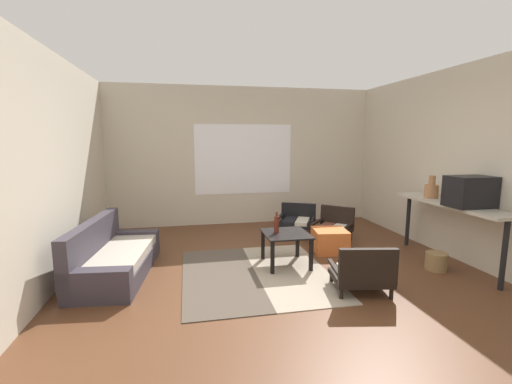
# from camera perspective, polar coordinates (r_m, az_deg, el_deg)

# --- Properties ---
(ground_plane) EXTENTS (7.80, 7.80, 0.00)m
(ground_plane) POSITION_cam_1_polar(r_m,az_deg,el_deg) (4.26, 4.88, -14.60)
(ground_plane) COLOR #56331E
(far_wall_with_window) EXTENTS (5.60, 0.13, 2.70)m
(far_wall_with_window) POSITION_cam_1_polar(r_m,az_deg,el_deg) (6.91, -2.15, 5.93)
(far_wall_with_window) COLOR beige
(far_wall_with_window) RESTS_ON ground
(side_wall_right) EXTENTS (0.12, 6.60, 2.70)m
(side_wall_right) POSITION_cam_1_polar(r_m,az_deg,el_deg) (5.55, 31.54, 3.97)
(side_wall_right) COLOR beige
(side_wall_right) RESTS_ON ground
(side_wall_left) EXTENTS (0.12, 6.60, 2.70)m
(side_wall_left) POSITION_cam_1_polar(r_m,az_deg,el_deg) (4.35, -32.22, 2.94)
(side_wall_left) COLOR beige
(side_wall_left) RESTS_ON ground
(area_rug) EXTENTS (1.82, 2.07, 0.01)m
(area_rug) POSITION_cam_1_polar(r_m,az_deg,el_deg) (4.47, -0.00, -13.38)
(area_rug) COLOR #4C4238
(area_rug) RESTS_ON ground
(couch) EXTENTS (0.89, 1.77, 0.69)m
(couch) POSITION_cam_1_polar(r_m,az_deg,el_deg) (4.73, -22.63, -10.10)
(couch) COLOR #38333D
(couch) RESTS_ON ground
(coffee_table) EXTENTS (0.59, 0.63, 0.45)m
(coffee_table) POSITION_cam_1_polar(r_m,az_deg,el_deg) (4.66, 5.00, -7.78)
(coffee_table) COLOR black
(coffee_table) RESTS_ON ground
(armchair_by_window) EXTENTS (0.83, 0.80, 0.51)m
(armchair_by_window) POSITION_cam_1_polar(r_m,az_deg,el_deg) (6.30, 6.82, -4.51)
(armchair_by_window) COLOR black
(armchair_by_window) RESTS_ON ground
(armchair_striped_foreground) EXTENTS (0.71, 0.63, 0.56)m
(armchair_striped_foreground) POSITION_cam_1_polar(r_m,az_deg,el_deg) (4.05, 17.28, -12.61)
(armchair_striped_foreground) COLOR black
(armchair_striped_foreground) RESTS_ON ground
(armchair_corner) EXTENTS (0.81, 0.81, 0.55)m
(armchair_corner) POSITION_cam_1_polar(r_m,az_deg,el_deg) (5.94, 12.76, -5.39)
(armchair_corner) COLOR black
(armchair_corner) RESTS_ON ground
(ottoman_orange) EXTENTS (0.55, 0.55, 0.34)m
(ottoman_orange) POSITION_cam_1_polar(r_m,az_deg,el_deg) (5.37, 12.14, -7.87)
(ottoman_orange) COLOR #D1662D
(ottoman_orange) RESTS_ON ground
(console_shelf) EXTENTS (0.41, 1.83, 0.85)m
(console_shelf) POSITION_cam_1_polar(r_m,az_deg,el_deg) (5.30, 29.46, -2.46)
(console_shelf) COLOR #B2AD9E
(console_shelf) RESTS_ON ground
(crt_television) EXTENTS (0.52, 0.36, 0.39)m
(crt_television) POSITION_cam_1_polar(r_m,az_deg,el_deg) (5.03, 31.95, 0.06)
(crt_television) COLOR black
(crt_television) RESTS_ON console_shelf
(clay_vase) EXTENTS (0.19, 0.19, 0.32)m
(clay_vase) POSITION_cam_1_polar(r_m,az_deg,el_deg) (5.55, 27.09, 0.33)
(clay_vase) COLOR #A87047
(clay_vase) RESTS_ON console_shelf
(glass_bottle) EXTENTS (0.07, 0.07, 0.28)m
(glass_bottle) POSITION_cam_1_polar(r_m,az_deg,el_deg) (4.63, 3.43, -5.29)
(glass_bottle) COLOR #5B2319
(glass_bottle) RESTS_ON coffee_table
(wicker_basket) EXTENTS (0.27, 0.27, 0.23)m
(wicker_basket) POSITION_cam_1_polar(r_m,az_deg,el_deg) (5.14, 27.71, -10.13)
(wicker_basket) COLOR olive
(wicker_basket) RESTS_ON ground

